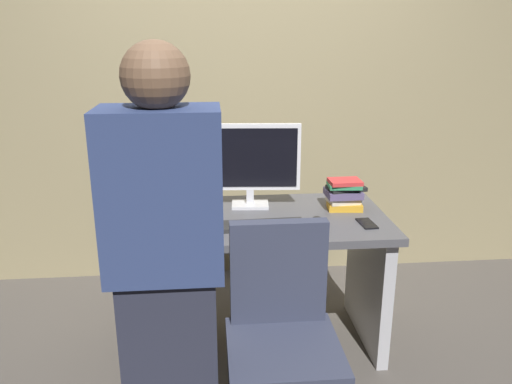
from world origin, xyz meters
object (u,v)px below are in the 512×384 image
object	(u,v)px
monitor	(250,161)
cup_near_keyboard	(162,215)
book_stack	(344,194)
office_chair	(282,352)
mouse	(318,221)
cell_phone	(367,223)
desk	(255,258)
person_at_desk	(167,276)
keyboard	(261,225)

from	to	relation	value
monitor	cup_near_keyboard	size ratio (longest dim) A/B	6.18
book_stack	office_chair	bearing A→B (deg)	-118.78
mouse	cell_phone	bearing A→B (deg)	-6.56
office_chair	cell_phone	bearing A→B (deg)	48.71
desk	book_stack	world-z (taller)	book_stack
person_at_desk	keyboard	bearing A→B (deg)	59.63
person_at_desk	book_stack	distance (m)	1.27
desk	monitor	size ratio (longest dim) A/B	2.53
desk	book_stack	bearing A→B (deg)	9.29
mouse	book_stack	distance (m)	0.29
monitor	book_stack	world-z (taller)	monitor
person_at_desk	monitor	bearing A→B (deg)	69.51
monitor	keyboard	distance (m)	0.40
office_chair	keyboard	bearing A→B (deg)	92.59
keyboard	monitor	bearing A→B (deg)	92.43
person_at_desk	cup_near_keyboard	distance (m)	0.79
desk	monitor	distance (m)	0.52
cell_phone	desk	bearing A→B (deg)	159.52
person_at_desk	book_stack	bearing A→B (deg)	46.29
keyboard	office_chair	bearing A→B (deg)	-89.77
office_chair	keyboard	size ratio (longest dim) A/B	2.19
book_stack	mouse	bearing A→B (deg)	-131.39
book_stack	keyboard	bearing A→B (deg)	-154.19
desk	office_chair	xyz separation A→B (m)	(0.04, -0.73, -0.08)
desk	book_stack	xyz separation A→B (m)	(0.49, 0.08, 0.32)
monitor	book_stack	xyz separation A→B (m)	(0.50, -0.09, -0.17)
person_at_desk	cell_phone	xyz separation A→B (m)	(0.93, 0.68, -0.09)
office_chair	cell_phone	world-z (taller)	office_chair
cell_phone	mouse	bearing A→B (deg)	169.24
book_stack	cell_phone	size ratio (longest dim) A/B	1.49
cell_phone	monitor	bearing A→B (deg)	145.18
desk	office_chair	world-z (taller)	office_chair
mouse	monitor	bearing A→B (deg)	136.11
cup_near_keyboard	cell_phone	size ratio (longest dim) A/B	0.61
person_at_desk	cell_phone	world-z (taller)	person_at_desk
desk	person_at_desk	world-z (taller)	person_at_desk
book_stack	cell_phone	xyz separation A→B (m)	(0.06, -0.24, -0.08)
desk	office_chair	distance (m)	0.74
office_chair	monitor	distance (m)	1.07
desk	cup_near_keyboard	xyz separation A→B (m)	(-0.47, -0.05, 0.28)
keyboard	cup_near_keyboard	distance (m)	0.49
cup_near_keyboard	book_stack	size ratio (longest dim) A/B	0.41
office_chair	person_at_desk	distance (m)	0.60
desk	keyboard	world-z (taller)	keyboard
office_chair	cell_phone	xyz separation A→B (m)	(0.50, 0.57, 0.32)
keyboard	book_stack	bearing A→B (deg)	23.46
keyboard	mouse	world-z (taller)	mouse
desk	mouse	size ratio (longest dim) A/B	13.69
monitor	keyboard	bearing A→B (deg)	-85.22
mouse	cell_phone	world-z (taller)	mouse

